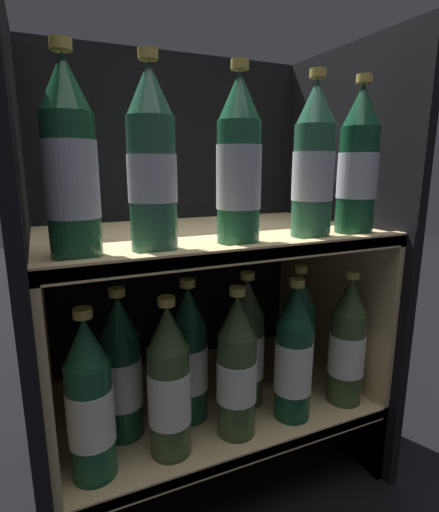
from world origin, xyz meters
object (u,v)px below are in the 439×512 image
(bottle_upper_front_1, at_px, (152,164))
(bottle_lower_back_0, at_px, (122,372))
(bottle_lower_front_0, at_px, (90,404))
(bottle_lower_back_2, at_px, (246,346))
(bottle_lower_front_2, at_px, (238,370))
(bottle_lower_front_4, at_px, (347,345))
(bottle_upper_front_2, at_px, (239,166))
(bottle_upper_front_0, at_px, (70,166))
(bottle_lower_front_1, at_px, (169,386))
(bottle_upper_front_3, at_px, (313,165))
(bottle_upper_front_4, at_px, (358,165))
(bottle_lower_back_1, at_px, (189,358))
(bottle_lower_back_3, at_px, (298,335))
(bottle_lower_front_3, at_px, (294,357))

(bottle_upper_front_1, height_order, bottle_lower_back_0, bottle_upper_front_1)
(bottle_lower_front_0, xyz_separation_m, bottle_lower_back_2, (0.31, 0.08, -0.00))
(bottle_lower_front_2, bearing_deg, bottle_lower_front_4, -0.00)
(bottle_lower_front_2, height_order, bottle_lower_back_2, same)
(bottle_lower_back_2, bearing_deg, bottle_lower_front_2, -126.67)
(bottle_upper_front_2, height_order, bottle_lower_front_4, bottle_upper_front_2)
(bottle_upper_front_2, relative_size, bottle_lower_back_0, 1.00)
(bottle_upper_front_0, distance_m, bottle_lower_front_1, 0.37)
(bottle_upper_front_3, bearing_deg, bottle_lower_front_4, -0.00)
(bottle_upper_front_4, distance_m, bottle_lower_front_1, 0.50)
(bottle_lower_front_4, bearing_deg, bottle_lower_front_1, 180.00)
(bottle_upper_front_2, height_order, bottle_lower_front_2, bottle_upper_front_2)
(bottle_lower_back_1, relative_size, bottle_lower_back_2, 1.00)
(bottle_lower_back_3, bearing_deg, bottle_lower_front_3, -129.11)
(bottle_lower_front_2, relative_size, bottle_lower_back_3, 1.00)
(bottle_upper_front_2, xyz_separation_m, bottle_lower_front_4, (0.25, -0.00, -0.35))
(bottle_upper_front_1, height_order, bottle_lower_back_1, bottle_upper_front_1)
(bottle_upper_front_0, xyz_separation_m, bottle_upper_front_4, (0.49, -0.00, 0.00))
(bottle_upper_front_0, relative_size, bottle_lower_front_0, 1.00)
(bottle_upper_front_4, distance_m, bottle_lower_front_3, 0.37)
(bottle_upper_front_3, relative_size, bottle_lower_back_0, 1.00)
(bottle_lower_front_4, height_order, bottle_lower_back_1, same)
(bottle_lower_back_2, bearing_deg, bottle_upper_front_1, -158.47)
(bottle_upper_front_3, distance_m, bottle_upper_front_4, 0.10)
(bottle_upper_front_1, distance_m, bottle_lower_back_1, 0.37)
(bottle_upper_front_1, xyz_separation_m, bottle_lower_front_2, (0.14, 0.00, -0.35))
(bottle_lower_back_1, bearing_deg, bottle_lower_back_2, -0.00)
(bottle_lower_front_4, bearing_deg, bottle_lower_back_2, 157.13)
(bottle_lower_back_1, bearing_deg, bottle_lower_front_2, -51.37)
(bottle_upper_front_3, distance_m, bottle_lower_front_1, 0.44)
(bottle_lower_front_3, xyz_separation_m, bottle_lower_back_3, (0.06, 0.08, 0.00))
(bottle_lower_front_4, distance_m, bottle_lower_back_3, 0.10)
(bottle_lower_back_2, relative_size, bottle_lower_back_3, 1.00)
(bottle_lower_front_1, distance_m, bottle_lower_back_1, 0.10)
(bottle_lower_front_4, height_order, bottle_lower_back_0, same)
(bottle_lower_front_2, bearing_deg, bottle_upper_front_1, 180.00)
(bottle_lower_front_1, bearing_deg, bottle_lower_front_3, -0.00)
(bottle_upper_front_1, distance_m, bottle_upper_front_2, 0.14)
(bottle_lower_front_4, bearing_deg, bottle_lower_front_0, 180.00)
(bottle_lower_front_0, xyz_separation_m, bottle_lower_front_3, (0.37, 0.00, -0.00))
(bottle_upper_front_3, height_order, bottle_lower_front_3, bottle_upper_front_3)
(bottle_upper_front_1, distance_m, bottle_lower_front_4, 0.52)
(bottle_upper_front_0, xyz_separation_m, bottle_lower_front_1, (0.12, 0.00, -0.35))
(bottle_upper_front_2, relative_size, bottle_lower_back_3, 1.00)
(bottle_lower_back_2, bearing_deg, bottle_lower_front_3, -53.33)
(bottle_upper_front_1, relative_size, bottle_upper_front_3, 1.00)
(bottle_lower_front_1, relative_size, bottle_lower_front_4, 1.00)
(bottle_lower_front_4, distance_m, bottle_lower_back_1, 0.32)
(bottle_lower_front_0, bearing_deg, bottle_lower_front_1, 0.00)
(bottle_lower_front_0, relative_size, bottle_lower_front_2, 1.00)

